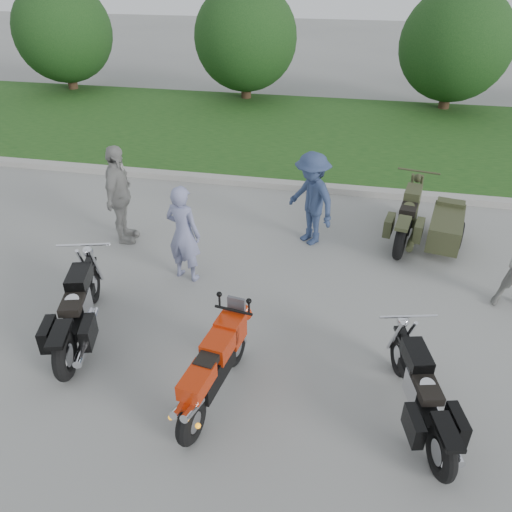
% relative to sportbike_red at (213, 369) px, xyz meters
% --- Properties ---
extents(ground, '(80.00, 80.00, 0.00)m').
position_rel_sportbike_red_xyz_m(ground, '(0.22, 0.65, -0.53)').
color(ground, '#969792').
rests_on(ground, ground).
extents(curb, '(60.00, 0.30, 0.15)m').
position_rel_sportbike_red_xyz_m(curb, '(0.22, 6.65, -0.45)').
color(curb, '#A4A19B').
rests_on(curb, ground).
extents(grass_strip, '(60.00, 8.00, 0.14)m').
position_rel_sportbike_red_xyz_m(grass_strip, '(0.22, 10.80, -0.46)').
color(grass_strip, '#376121').
rests_on(grass_strip, ground).
extents(tree_far_left, '(3.60, 3.60, 4.00)m').
position_rel_sportbike_red_xyz_m(tree_far_left, '(-9.78, 14.15, 1.67)').
color(tree_far_left, '#3F2B1C').
rests_on(tree_far_left, ground).
extents(tree_mid_left, '(3.60, 3.60, 4.00)m').
position_rel_sportbike_red_xyz_m(tree_mid_left, '(-2.78, 14.15, 1.67)').
color(tree_mid_left, '#3F2B1C').
rests_on(tree_mid_left, ground).
extents(tree_mid_right, '(3.60, 3.60, 4.00)m').
position_rel_sportbike_red_xyz_m(tree_mid_right, '(4.22, 14.15, 1.67)').
color(tree_mid_right, '#3F2B1C').
rests_on(tree_mid_right, ground).
extents(sportbike_red, '(0.51, 1.89, 0.90)m').
position_rel_sportbike_red_xyz_m(sportbike_red, '(0.00, 0.00, 0.00)').
color(sportbike_red, black).
rests_on(sportbike_red, ground).
extents(cruiser_left, '(0.83, 2.27, 0.89)m').
position_rel_sportbike_red_xyz_m(cruiser_left, '(-2.20, 0.73, -0.07)').
color(cruiser_left, black).
rests_on(cruiser_left, ground).
extents(cruiser_right, '(0.71, 2.07, 0.81)m').
position_rel_sportbike_red_xyz_m(cruiser_right, '(2.47, 0.16, -0.11)').
color(cruiser_right, black).
rests_on(cruiser_right, ground).
extents(cruiser_sidecar, '(1.41, 2.35, 0.91)m').
position_rel_sportbike_red_xyz_m(cruiser_sidecar, '(2.92, 4.60, -0.10)').
color(cruiser_sidecar, black).
rests_on(cruiser_sidecar, ground).
extents(person_stripe, '(0.70, 0.55, 1.70)m').
position_rel_sportbike_red_xyz_m(person_stripe, '(-1.23, 2.57, 0.32)').
color(person_stripe, '#7A7FA6').
rests_on(person_stripe, ground).
extents(person_denim, '(1.29, 1.29, 1.79)m').
position_rel_sportbike_red_xyz_m(person_denim, '(0.70, 4.23, 0.37)').
color(person_denim, navy).
rests_on(person_denim, ground).
extents(person_back, '(0.61, 1.16, 1.90)m').
position_rel_sportbike_red_xyz_m(person_back, '(-2.80, 3.56, 0.42)').
color(person_back, gray).
rests_on(person_back, ground).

